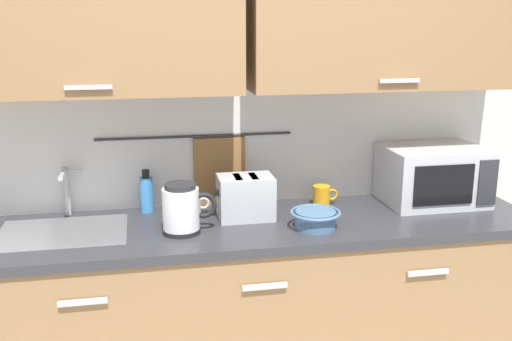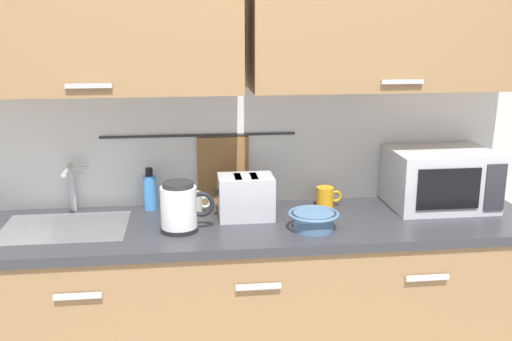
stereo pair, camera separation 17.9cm
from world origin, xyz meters
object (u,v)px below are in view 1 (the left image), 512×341
object	(u,v)px
dish_soap_bottle	(147,193)
mixing_bowl	(315,218)
mug_near_sink	(193,204)
microwave	(433,175)
electric_kettle	(182,209)
toaster	(246,197)
mug_by_kettle	(322,196)

from	to	relation	value
dish_soap_bottle	mixing_bowl	distance (m)	0.78
mug_near_sink	mixing_bowl	distance (m)	0.56
microwave	mug_near_sink	world-z (taller)	microwave
mug_near_sink	microwave	bearing A→B (deg)	-1.92
electric_kettle	mixing_bowl	distance (m)	0.56
microwave	electric_kettle	bearing A→B (deg)	-171.20
dish_soap_bottle	toaster	bearing A→B (deg)	-21.98
dish_soap_bottle	toaster	xyz separation A→B (m)	(0.43, -0.17, 0.01)
electric_kettle	mug_near_sink	size ratio (longest dim) A/B	1.89
microwave	mixing_bowl	bearing A→B (deg)	-159.56
mug_by_kettle	electric_kettle	bearing A→B (deg)	-160.17
dish_soap_bottle	mixing_bowl	size ratio (longest dim) A/B	0.92
dish_soap_bottle	toaster	size ratio (longest dim) A/B	0.77
microwave	dish_soap_bottle	xyz separation A→B (m)	(-1.34, 0.12, -0.05)
toaster	mug_by_kettle	world-z (taller)	toaster
microwave	electric_kettle	xyz separation A→B (m)	(-1.20, -0.19, -0.03)
dish_soap_bottle	mug_near_sink	xyz separation A→B (m)	(0.20, -0.08, -0.04)
dish_soap_bottle	mug_by_kettle	bearing A→B (deg)	-4.30
dish_soap_bottle	mug_by_kettle	world-z (taller)	dish_soap_bottle
toaster	mug_by_kettle	bearing A→B (deg)	16.06
mixing_bowl	mug_by_kettle	size ratio (longest dim) A/B	1.78
electric_kettle	toaster	bearing A→B (deg)	24.62
mug_by_kettle	dish_soap_bottle	bearing A→B (deg)	175.70
mixing_bowl	microwave	bearing A→B (deg)	20.44
microwave	dish_soap_bottle	size ratio (longest dim) A/B	2.35
electric_kettle	mug_near_sink	xyz separation A→B (m)	(0.06, 0.22, -0.05)
mixing_bowl	mug_by_kettle	distance (m)	0.32
microwave	mixing_bowl	xyz separation A→B (m)	(-0.65, -0.24, -0.09)
toaster	dish_soap_bottle	bearing A→B (deg)	158.02
dish_soap_bottle	mug_near_sink	world-z (taller)	dish_soap_bottle
electric_kettle	dish_soap_bottle	size ratio (longest dim) A/B	1.16
electric_kettle	toaster	distance (m)	0.32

